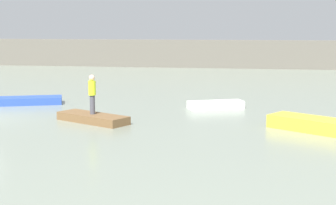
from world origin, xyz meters
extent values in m
cube|color=#666056|center=(0.00, 29.49, 1.36)|extent=(80.00, 1.20, 2.71)
cube|color=#2B4CAD|center=(0.67, 4.55, 0.19)|extent=(3.77, 2.43, 0.38)
cube|color=brown|center=(5.66, 0.25, 0.18)|extent=(3.54, 2.57, 0.35)
cube|color=white|center=(10.63, 4.81, 0.19)|extent=(2.94, 1.92, 0.38)
cube|color=gold|center=(14.75, 0.01, 0.26)|extent=(3.37, 2.84, 0.53)
cylinder|color=#4C4C56|center=(5.66, 0.25, 0.77)|extent=(0.22, 0.22, 0.83)
cylinder|color=#D8F226|center=(5.66, 0.25, 1.50)|extent=(0.32, 0.32, 0.62)
sphere|color=beige|center=(5.66, 0.25, 1.93)|extent=(0.26, 0.26, 0.26)
camera|label=1|loc=(12.53, -20.73, 4.18)|focal=54.82mm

